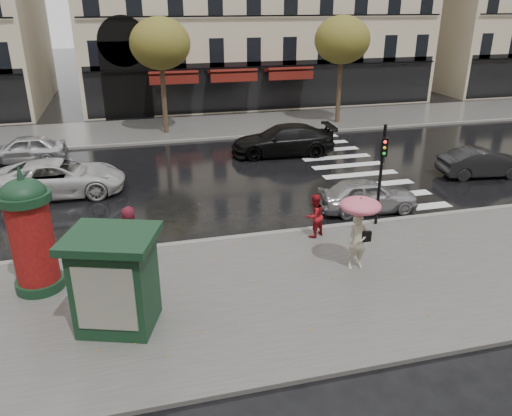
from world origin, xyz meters
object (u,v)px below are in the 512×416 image
object	(u,v)px
woman_red	(314,216)
man_burgundy	(130,233)
car_silver	(367,195)
traffic_light	(382,166)
morris_column	(31,231)
newsstand	(115,280)
car_darkgrey	(482,163)
car_black	(283,140)
car_white	(59,178)
woman_umbrella	(359,221)
car_far_silver	(24,149)

from	to	relation	value
woman_red	man_burgundy	world-z (taller)	man_burgundy
man_burgundy	car_silver	xyz separation A→B (m)	(8.76, 1.83, -0.32)
traffic_light	morris_column	bearing A→B (deg)	-172.19
man_burgundy	newsstand	xyz separation A→B (m)	(-0.39, -3.45, 0.42)
newsstand	car_silver	bearing A→B (deg)	29.97
car_darkgrey	car_black	distance (m)	9.54
car_white	car_black	distance (m)	11.08
traffic_light	car_darkgrey	xyz separation A→B (m)	(7.23, 3.88, -1.64)
woman_red	newsstand	xyz separation A→B (m)	(-6.32, -3.47, 0.51)
car_darkgrey	car_black	xyz separation A→B (m)	(-7.73, 5.58, 0.13)
morris_column	car_darkgrey	xyz separation A→B (m)	(18.14, 5.37, -1.19)
car_silver	car_darkgrey	distance (m)	7.29
car_silver	car_white	bearing A→B (deg)	71.76
man_burgundy	morris_column	size ratio (longest dim) A/B	0.47
car_black	man_burgundy	bearing A→B (deg)	-33.93
woman_umbrella	morris_column	size ratio (longest dim) A/B	0.63
newsstand	car_darkgrey	world-z (taller)	newsstand
car_silver	car_black	bearing A→B (deg)	10.47
car_black	woman_red	bearing A→B (deg)	-6.51
woman_umbrella	traffic_light	bearing A→B (deg)	52.57
newsstand	woman_red	bearing A→B (deg)	28.81
car_darkgrey	woman_umbrella	bearing A→B (deg)	132.43
car_black	car_far_silver	world-z (taller)	car_black
woman_umbrella	car_darkgrey	distance (m)	11.35
car_silver	car_white	world-z (taller)	car_white
woman_red	traffic_light	bearing A→B (deg)	159.91
traffic_light	car_silver	size ratio (longest dim) A/B	0.95
morris_column	car_white	size ratio (longest dim) A/B	0.68
traffic_light	car_silver	distance (m)	2.23
morris_column	car_black	distance (m)	15.15
traffic_light	newsstand	size ratio (longest dim) A/B	1.44
woman_umbrella	car_darkgrey	xyz separation A→B (m)	(9.25, 6.52, -0.97)
car_darkgrey	car_white	bearing A→B (deg)	89.94
morris_column	traffic_light	size ratio (longest dim) A/B	1.00
man_burgundy	car_silver	world-z (taller)	man_burgundy
car_silver	car_far_silver	bearing A→B (deg)	58.24
car_silver	car_black	size ratio (longest dim) A/B	0.71
car_white	car_far_silver	size ratio (longest dim) A/B	1.32
woman_umbrella	car_white	world-z (taller)	woman_umbrella
woman_red	car_white	size ratio (longest dim) A/B	0.28
man_burgundy	car_white	xyz separation A→B (m)	(-2.70, 6.60, -0.23)
man_burgundy	car_black	xyz separation A→B (m)	(7.90, 9.82, -0.19)
man_burgundy	car_white	distance (m)	7.13
man_burgundy	woman_red	bearing A→B (deg)	-170.34
woman_red	traffic_light	world-z (taller)	traffic_light
traffic_light	car_far_silver	world-z (taller)	traffic_light
woman_red	car_black	world-z (taller)	woman_red
man_burgundy	car_darkgrey	world-z (taller)	man_burgundy
car_darkgrey	traffic_light	bearing A→B (deg)	125.48
traffic_light	car_white	world-z (taller)	traffic_light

